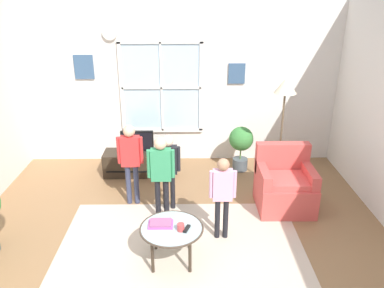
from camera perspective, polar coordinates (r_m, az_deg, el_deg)
name	(u,v)px	position (r m, az deg, el deg)	size (l,w,h in m)	color
ground_plane	(177,262)	(4.60, -2.28, -17.12)	(6.00, 6.35, 0.02)	olive
back_wall	(179,83)	(6.66, -1.97, 9.10)	(5.40, 0.17, 2.80)	silver
area_rug	(181,252)	(4.71, -1.62, -15.81)	(2.95, 2.19, 0.01)	#C6B29E
tv_stand	(139,163)	(6.46, -7.97, -2.83)	(1.13, 0.42, 0.40)	#2D2319
television	(137,141)	(6.30, -8.16, 0.41)	(0.53, 0.08, 0.37)	#4C4C4C
armchair	(284,186)	(5.57, 13.60, -6.06)	(0.76, 0.74, 0.87)	#D14C47
coffee_table	(172,230)	(4.37, -3.07, -12.66)	(0.72, 0.72, 0.44)	#99B2B7
book_stack	(161,224)	(4.39, -4.68, -11.73)	(0.28, 0.18, 0.05)	#BB4FAB
cup	(181,227)	(4.28, -1.69, -12.28)	(0.08, 0.08, 0.08)	#BF3F3F
remote_near_books	(187,229)	(4.31, -0.78, -12.49)	(0.04, 0.14, 0.02)	black
person_red_shirt	(131,156)	(5.37, -9.13, -1.73)	(0.36, 0.16, 1.20)	#333851
person_pink_shirt	(222,190)	(4.61, 4.56, -6.79)	(0.33, 0.15, 1.08)	black
person_green_shirt	(161,169)	(4.94, -4.62, -3.80)	(0.36, 0.16, 1.19)	black
person_black_shirt	(168,164)	(5.21, -3.54, -2.99)	(0.33, 0.15, 1.10)	black
potted_plant_by_window	(241,143)	(6.48, 7.31, 0.15)	(0.41, 0.41, 0.77)	#4C565B
floor_lamp	(285,97)	(5.68, 13.63, 6.78)	(0.32, 0.32, 1.74)	black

